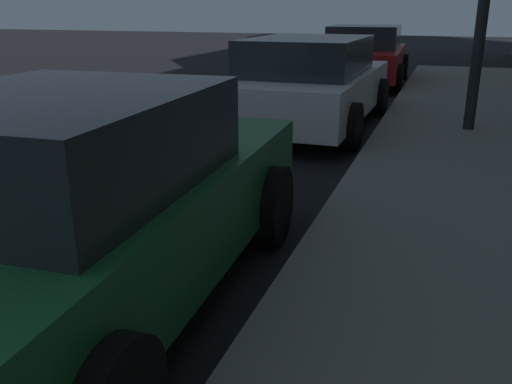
% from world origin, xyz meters
% --- Properties ---
extents(car_green, '(2.16, 4.18, 1.43)m').
position_xyz_m(car_green, '(2.85, 2.58, 0.70)').
color(car_green, '#19592D').
rests_on(car_green, ground).
extents(car_white, '(2.17, 4.49, 1.43)m').
position_xyz_m(car_white, '(2.85, 8.61, 0.72)').
color(car_white, silver).
rests_on(car_white, ground).
extents(car_red, '(2.25, 4.43, 1.43)m').
position_xyz_m(car_red, '(2.85, 14.30, 0.70)').
color(car_red, maroon).
rests_on(car_red, ground).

